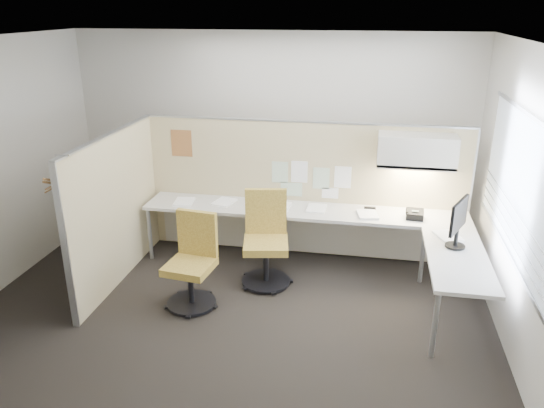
% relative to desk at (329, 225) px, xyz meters
% --- Properties ---
extents(floor, '(5.50, 4.50, 0.01)m').
position_rel_desk_xyz_m(floor, '(-0.93, -1.13, -0.61)').
color(floor, black).
rests_on(floor, ground).
extents(ceiling, '(5.50, 4.50, 0.01)m').
position_rel_desk_xyz_m(ceiling, '(-0.93, -1.13, 2.20)').
color(ceiling, white).
rests_on(ceiling, wall_back).
extents(wall_back, '(5.50, 0.02, 2.80)m').
position_rel_desk_xyz_m(wall_back, '(-0.93, 1.12, 0.80)').
color(wall_back, beige).
rests_on(wall_back, ground).
extents(wall_front, '(5.50, 0.02, 2.80)m').
position_rel_desk_xyz_m(wall_front, '(-0.93, -3.38, 0.80)').
color(wall_front, beige).
rests_on(wall_front, ground).
extents(wall_right, '(0.02, 4.50, 2.80)m').
position_rel_desk_xyz_m(wall_right, '(1.82, -1.13, 0.80)').
color(wall_right, beige).
rests_on(wall_right, ground).
extents(window_pane, '(0.01, 2.80, 1.30)m').
position_rel_desk_xyz_m(window_pane, '(1.79, -1.13, 0.95)').
color(window_pane, '#9FACB9').
rests_on(window_pane, wall_right).
extents(partition_back, '(4.10, 0.06, 1.75)m').
position_rel_desk_xyz_m(partition_back, '(-0.38, 0.47, 0.27)').
color(partition_back, beige).
rests_on(partition_back, floor).
extents(partition_left, '(0.06, 2.20, 1.75)m').
position_rel_desk_xyz_m(partition_left, '(-2.43, -0.63, 0.27)').
color(partition_left, beige).
rests_on(partition_left, floor).
extents(desk, '(4.00, 2.07, 0.73)m').
position_rel_desk_xyz_m(desk, '(0.00, 0.00, 0.00)').
color(desk, beige).
rests_on(desk, floor).
extents(overhead_bin, '(0.90, 0.36, 0.38)m').
position_rel_desk_xyz_m(overhead_bin, '(0.97, 0.26, 0.91)').
color(overhead_bin, beige).
rests_on(overhead_bin, partition_back).
extents(task_light_strip, '(0.60, 0.06, 0.02)m').
position_rel_desk_xyz_m(task_light_strip, '(0.97, 0.26, 0.70)').
color(task_light_strip, '#FFEABF').
rests_on(task_light_strip, overhead_bin).
extents(pinned_papers, '(1.01, 0.00, 0.47)m').
position_rel_desk_xyz_m(pinned_papers, '(-0.30, 0.44, 0.43)').
color(pinned_papers, '#8CBF8C').
rests_on(pinned_papers, partition_back).
extents(poster, '(0.28, 0.00, 0.35)m').
position_rel_desk_xyz_m(poster, '(-1.98, 0.44, 0.82)').
color(poster, orange).
rests_on(poster, partition_back).
extents(chair_left, '(0.54, 0.55, 1.02)m').
position_rel_desk_xyz_m(chair_left, '(-1.38, -1.05, -0.13)').
color(chair_left, black).
rests_on(chair_left, floor).
extents(chair_right, '(0.59, 0.61, 1.09)m').
position_rel_desk_xyz_m(chair_right, '(-0.70, -0.41, -0.09)').
color(chair_right, black).
rests_on(chair_right, floor).
extents(monitor, '(0.23, 0.46, 0.52)m').
position_rel_desk_xyz_m(monitor, '(1.37, -0.65, 0.43)').
color(monitor, black).
rests_on(monitor, desk).
extents(phone, '(0.22, 0.21, 0.12)m').
position_rel_desk_xyz_m(phone, '(1.00, 0.08, 0.18)').
color(phone, black).
rests_on(phone, desk).
extents(stapler, '(0.14, 0.04, 0.05)m').
position_rel_desk_xyz_m(stapler, '(0.48, 0.24, 0.15)').
color(stapler, black).
rests_on(stapler, desk).
extents(tape_dispenser, '(0.11, 0.08, 0.06)m').
position_rel_desk_xyz_m(tape_dispenser, '(0.97, 0.15, 0.16)').
color(tape_dispenser, black).
rests_on(tape_dispenser, desk).
extents(coat_hook, '(0.18, 0.49, 1.45)m').
position_rel_desk_xyz_m(coat_hook, '(-2.51, -1.55, 0.80)').
color(coat_hook, silver).
rests_on(coat_hook, partition_left).
extents(paper_stack_0, '(0.27, 0.33, 0.03)m').
position_rel_desk_xyz_m(paper_stack_0, '(-1.86, 0.09, 0.14)').
color(paper_stack_0, white).
rests_on(paper_stack_0, desk).
extents(paper_stack_1, '(0.30, 0.35, 0.02)m').
position_rel_desk_xyz_m(paper_stack_1, '(-1.36, 0.19, 0.14)').
color(paper_stack_1, white).
rests_on(paper_stack_1, desk).
extents(paper_stack_2, '(0.25, 0.32, 0.03)m').
position_rel_desk_xyz_m(paper_stack_2, '(-0.62, 0.13, 0.14)').
color(paper_stack_2, white).
rests_on(paper_stack_2, desk).
extents(paper_stack_3, '(0.24, 0.31, 0.02)m').
position_rel_desk_xyz_m(paper_stack_3, '(-0.17, 0.18, 0.14)').
color(paper_stack_3, white).
rests_on(paper_stack_3, desk).
extents(paper_stack_4, '(0.28, 0.34, 0.03)m').
position_rel_desk_xyz_m(paper_stack_4, '(0.45, 0.07, 0.14)').
color(paper_stack_4, white).
rests_on(paper_stack_4, desk).
extents(paper_stack_5, '(0.32, 0.36, 0.02)m').
position_rel_desk_xyz_m(paper_stack_5, '(1.33, -0.40, 0.14)').
color(paper_stack_5, white).
rests_on(paper_stack_5, desk).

